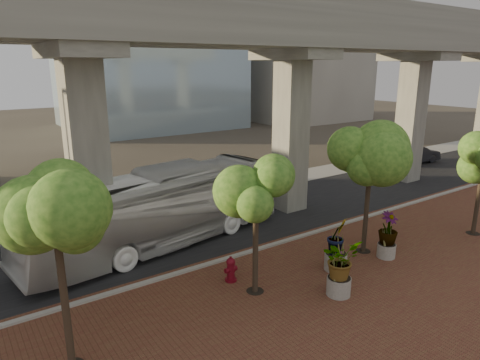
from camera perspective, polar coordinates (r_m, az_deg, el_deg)
ground at (r=22.22m, az=-1.90°, el=-8.04°), size 160.00×160.00×0.00m
brick_plaza at (r=16.81m, az=13.79°, el=-16.58°), size 70.00×13.00×0.06m
asphalt_road at (r=23.80m, az=-4.54°, el=-6.42°), size 90.00×8.00×0.04m
curb_strip at (r=20.68m, az=1.16°, el=-9.63°), size 70.00×0.25×0.16m
far_sidewalk at (r=28.41m, az=-10.18°, el=-2.97°), size 90.00×3.00×0.06m
transit_viaduct at (r=22.18m, az=-4.94°, el=11.32°), size 72.00×5.60×12.40m
midrise_block at (r=72.42m, az=8.24°, el=17.58°), size 18.00×16.00×24.00m
transit_bus at (r=21.33m, az=-10.98°, el=-3.89°), size 13.90×5.17×3.78m
parked_car at (r=42.12m, az=22.27°, el=3.18°), size 5.21×2.30×1.66m
fire_hydrant at (r=18.01m, az=-1.24°, el=-11.81°), size 0.54×0.49×1.09m
planter_front at (r=17.07m, az=13.22°, el=-10.58°), size 2.08×2.08×2.29m
planter_right at (r=20.89m, az=19.15°, el=-6.35°), size 2.05×2.05×2.19m
planter_left at (r=19.01m, az=12.80°, el=-7.65°), size 2.16×2.16×2.38m
street_tree_far_west at (r=12.58m, az=-23.55°, el=-4.00°), size 3.36×3.36×6.39m
street_tree_near_west at (r=15.83m, az=2.16°, el=-0.79°), size 3.06×3.06×5.76m
street_tree_near_east at (r=20.31m, az=17.03°, el=2.84°), size 4.10×4.10×6.48m
streetlamp_east at (r=31.03m, az=6.61°, el=8.66°), size 0.45×1.31×9.07m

